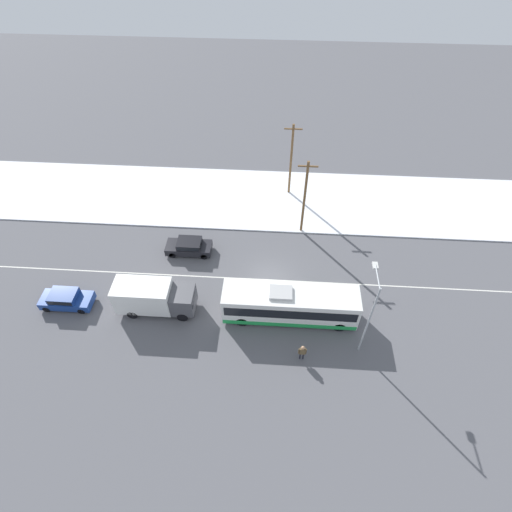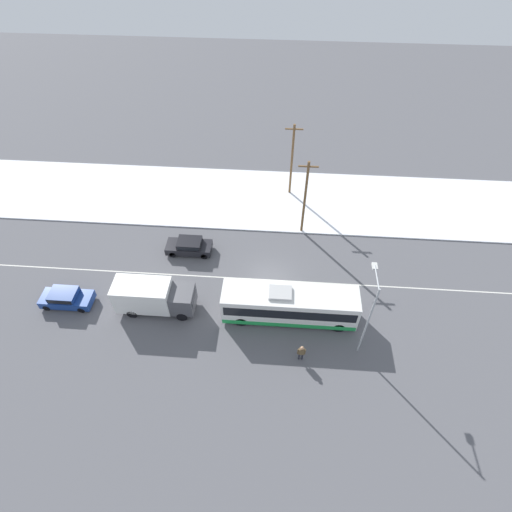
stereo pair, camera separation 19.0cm
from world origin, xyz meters
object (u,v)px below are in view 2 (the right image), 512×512
utility_pole_roadside (305,198)px  parked_car_near_truck (66,298)px  sedan_car (189,246)px  utility_pole_snowlot (292,160)px  pedestrian_at_stop (301,352)px  city_bus (289,305)px  box_truck (153,296)px  streetlamp (370,309)px

utility_pole_roadside → parked_car_near_truck: bearing=-152.3°
sedan_car → utility_pole_snowlot: (9.43, 9.81, 3.56)m
sedan_car → parked_car_near_truck: (-9.30, -6.84, 0.02)m
sedan_car → pedestrian_at_stop: 15.05m
city_bus → parked_car_near_truck: size_ratio=2.54×
parked_car_near_truck → pedestrian_at_stop: (19.90, -3.85, 0.26)m
sedan_car → utility_pole_snowlot: bearing=-133.9°
box_truck → parked_car_near_truck: bearing=-179.4°
parked_car_near_truck → utility_pole_roadside: size_ratio=0.52×
box_truck → utility_pole_roadside: bearing=40.1°
streetlamp → box_truck: bearing=171.9°
utility_pole_snowlot → parked_car_near_truck: bearing=-138.4°
city_bus → box_truck: 11.27m
utility_pole_roadside → streetlamp: bearing=-71.3°
sedan_car → utility_pole_roadside: (10.73, 3.68, 3.51)m
streetlamp → utility_pole_roadside: utility_pole_roadside is taller
city_bus → pedestrian_at_stop: city_bus is taller
city_bus → streetlamp: streetlamp is taller
streetlamp → utility_pole_snowlot: size_ratio=0.93×
pedestrian_at_stop → utility_pole_snowlot: 20.79m
utility_pole_snowlot → box_truck: bearing=-123.8°
city_bus → parked_car_near_truck: city_bus is taller
sedan_car → city_bus: bearing=144.8°
parked_car_near_truck → streetlamp: (24.38, -2.31, 4.04)m
streetlamp → parked_car_near_truck: bearing=174.6°
streetlamp → utility_pole_roadside: (-4.35, 12.84, -0.54)m
pedestrian_at_stop → utility_pole_snowlot: (-1.16, 20.50, 3.28)m
city_bus → utility_pole_snowlot: (-0.17, 16.59, 2.79)m
streetlamp → utility_pole_snowlot: utility_pole_snowlot is taller
city_bus → utility_pole_snowlot: utility_pole_snowlot is taller
parked_car_near_truck → utility_pole_snowlot: size_ratio=0.52×
sedan_car → box_truck: bearing=76.2°
sedan_car → utility_pole_snowlot: size_ratio=0.52×
pedestrian_at_stop → parked_car_near_truck: bearing=169.1°
box_truck → sedan_car: box_truck is taller
city_bus → streetlamp: 6.81m
pedestrian_at_stop → utility_pole_roadside: (0.13, 14.37, 3.24)m
pedestrian_at_stop → streetlamp: streetlamp is taller
parked_car_near_truck → pedestrian_at_stop: pedestrian_at_stop is taller
sedan_car → utility_pole_roadside: utility_pole_roadside is taller
box_truck → parked_car_near_truck: 7.68m
box_truck → sedan_car: bearing=76.2°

